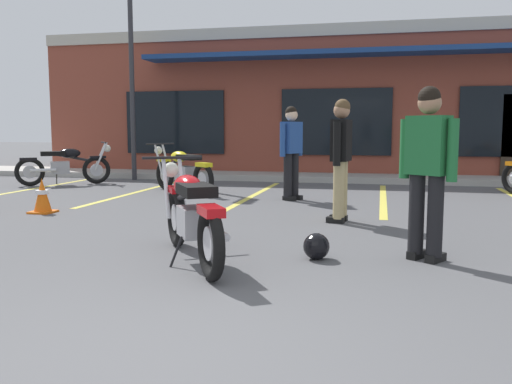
# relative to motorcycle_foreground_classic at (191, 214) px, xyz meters

# --- Properties ---
(ground_plane) EXTENTS (80.00, 80.00, 0.00)m
(ground_plane) POSITION_rel_motorcycle_foreground_classic_xyz_m (0.62, 1.23, -0.46)
(ground_plane) COLOR #515154
(sidewalk_kerb) EXTENTS (22.00, 1.80, 0.14)m
(sidewalk_kerb) POSITION_rel_motorcycle_foreground_classic_xyz_m (0.62, 8.85, -0.39)
(sidewalk_kerb) COLOR #A8A59E
(sidewalk_kerb) RESTS_ON ground_plane
(brick_storefront_building) EXTENTS (16.47, 7.07, 3.92)m
(brick_storefront_building) POSITION_rel_motorcycle_foreground_classic_xyz_m (0.62, 12.41, 1.50)
(brick_storefront_building) COLOR brown
(brick_storefront_building) RESTS_ON ground_plane
(painted_stall_lines) EXTENTS (12.26, 4.80, 0.01)m
(painted_stall_lines) POSITION_rel_motorcycle_foreground_classic_xyz_m (0.62, 5.25, -0.46)
(painted_stall_lines) COLOR #DBCC4C
(painted_stall_lines) RESTS_ON ground_plane
(motorcycle_foreground_classic) EXTENTS (1.37, 1.85, 0.98)m
(motorcycle_foreground_classic) POSITION_rel_motorcycle_foreground_classic_xyz_m (0.00, 0.00, 0.00)
(motorcycle_foreground_classic) COLOR black
(motorcycle_foreground_classic) RESTS_ON ground_plane
(motorcycle_black_cruiser) EXTENTS (1.79, 1.48, 0.98)m
(motorcycle_black_cruiser) POSITION_rel_motorcycle_foreground_classic_xyz_m (-5.25, 6.21, 0.00)
(motorcycle_black_cruiser) COLOR black
(motorcycle_black_cruiser) RESTS_ON ground_plane
(motorcycle_silver_naked) EXTENTS (1.78, 1.50, 0.98)m
(motorcycle_silver_naked) POSITION_rel_motorcycle_foreground_classic_xyz_m (-2.09, 5.37, 0.00)
(motorcycle_silver_naked) COLOR black
(motorcycle_silver_naked) RESTS_ON ground_plane
(person_in_black_shirt) EXTENTS (0.40, 0.58, 1.68)m
(person_in_black_shirt) POSITION_rel_motorcycle_foreground_classic_xyz_m (0.21, 4.75, 0.49)
(person_in_black_shirt) COLOR black
(person_in_black_shirt) RESTS_ON ground_plane
(person_by_back_row) EXTENTS (0.55, 0.43, 1.68)m
(person_by_back_row) POSITION_rel_motorcycle_foreground_classic_xyz_m (2.21, 0.51, 0.49)
(person_by_back_row) COLOR black
(person_by_back_row) RESTS_ON ground_plane
(person_near_building) EXTENTS (0.32, 0.61, 1.68)m
(person_near_building) POSITION_rel_motorcycle_foreground_classic_xyz_m (1.24, 2.57, 0.49)
(person_near_building) COLOR black
(person_near_building) RESTS_ON ground_plane
(helmet_on_pavement) EXTENTS (0.26, 0.26, 0.26)m
(helmet_on_pavement) POSITION_rel_motorcycle_foreground_classic_xyz_m (1.18, 0.33, -0.33)
(helmet_on_pavement) COLOR black
(helmet_on_pavement) RESTS_ON ground_plane
(traffic_cone) EXTENTS (0.34, 0.34, 0.53)m
(traffic_cone) POSITION_rel_motorcycle_foreground_classic_xyz_m (-3.24, 2.38, -0.20)
(traffic_cone) COLOR orange
(traffic_cone) RESTS_ON ground_plane
(parking_lot_lamp_post) EXTENTS (0.24, 0.76, 5.38)m
(parking_lot_lamp_post) POSITION_rel_motorcycle_foreground_classic_xyz_m (-4.28, 7.65, 2.98)
(parking_lot_lamp_post) COLOR #2D2D33
(parking_lot_lamp_post) RESTS_ON ground_plane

